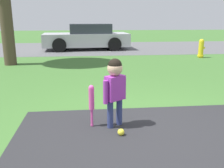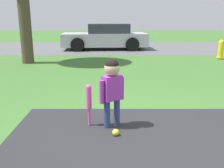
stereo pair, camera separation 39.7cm
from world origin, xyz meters
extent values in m
plane|color=#3D6B2D|center=(0.00, 0.00, 0.00)|extent=(60.00, 60.00, 0.00)
cube|color=#59595B|center=(0.00, 10.39, 0.00)|extent=(40.00, 6.00, 0.01)
cylinder|color=navy|center=(-0.52, 0.23, 0.21)|extent=(0.09, 0.09, 0.41)
cylinder|color=navy|center=(-0.38, 0.34, 0.21)|extent=(0.09, 0.09, 0.41)
cube|color=purple|center=(-0.45, 0.28, 0.59)|extent=(0.32, 0.29, 0.36)
cylinder|color=purple|center=(-0.59, 0.19, 0.56)|extent=(0.07, 0.07, 0.34)
cylinder|color=purple|center=(-0.31, 0.38, 0.56)|extent=(0.07, 0.07, 0.34)
sphere|color=#D8AD8C|center=(-0.45, 0.28, 0.88)|extent=(0.22, 0.22, 0.22)
sphere|color=black|center=(-0.45, 0.28, 0.92)|extent=(0.20, 0.20, 0.20)
sphere|color=#E54CA5|center=(-0.79, 0.31, 0.02)|extent=(0.04, 0.04, 0.04)
cylinder|color=#E54CA5|center=(-0.79, 0.31, 0.13)|extent=(0.04, 0.04, 0.27)
cylinder|color=#E54CA5|center=(-0.79, 0.31, 0.43)|extent=(0.08, 0.08, 0.33)
sphere|color=#E54CA5|center=(-0.79, 0.31, 0.60)|extent=(0.08, 0.08, 0.08)
sphere|color=yellow|center=(-0.40, -0.03, 0.05)|extent=(0.10, 0.10, 0.10)
cylinder|color=yellow|center=(3.76, 6.50, 0.33)|extent=(0.20, 0.20, 0.66)
sphere|color=yellow|center=(3.76, 6.50, 0.66)|extent=(0.19, 0.19, 0.19)
cylinder|color=yellow|center=(3.76, 6.50, 0.08)|extent=(0.25, 0.25, 0.05)
cylinder|color=yellow|center=(3.87, 6.50, 0.39)|extent=(0.09, 0.07, 0.07)
cube|color=#B7B7BC|center=(-0.83, 9.75, 0.49)|extent=(4.33, 2.09, 0.63)
cube|color=#2D333D|center=(-0.62, 9.77, 1.04)|extent=(2.12, 1.74, 0.47)
cylinder|color=black|center=(-2.08, 8.75, 0.33)|extent=(0.66, 0.22, 0.65)
cylinder|color=black|center=(-2.20, 10.60, 0.33)|extent=(0.66, 0.22, 0.65)
cylinder|color=black|center=(0.53, 8.91, 0.33)|extent=(0.66, 0.22, 0.65)
cylinder|color=black|center=(0.42, 10.76, 0.33)|extent=(0.66, 0.22, 0.65)
cylinder|color=#4C3D2D|center=(-3.45, 5.67, 1.75)|extent=(0.41, 0.41, 3.50)
camera|label=1|loc=(-0.84, -3.13, 1.56)|focal=40.00mm
camera|label=2|loc=(-0.45, -3.15, 1.56)|focal=40.00mm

